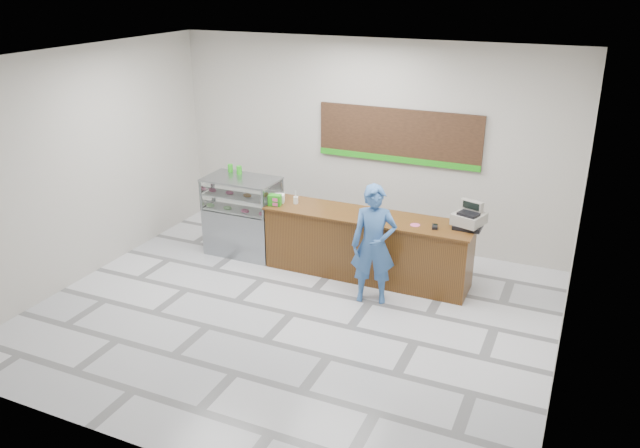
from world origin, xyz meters
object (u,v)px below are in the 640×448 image
at_px(serving_tray, 374,218).
at_px(customer, 374,245).
at_px(display_case, 243,215).
at_px(sales_counter, 367,246).
at_px(cash_register, 469,218).

height_order(serving_tray, customer, customer).
bearing_deg(display_case, customer, -15.07).
distance_m(sales_counter, display_case, 2.23).
bearing_deg(display_case, sales_counter, 0.00).
relative_size(sales_counter, display_case, 2.45).
distance_m(serving_tray, customer, 0.67).
bearing_deg(serving_tray, display_case, -166.27).
bearing_deg(customer, cash_register, 19.62).
bearing_deg(customer, display_case, 148.89).
height_order(cash_register, serving_tray, cash_register).
xyz_separation_m(cash_register, customer, (-1.16, -0.83, -0.29)).
relative_size(sales_counter, serving_tray, 7.38).
bearing_deg(sales_counter, serving_tray, -31.86).
relative_size(serving_tray, customer, 0.25).
bearing_deg(sales_counter, customer, -63.55).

